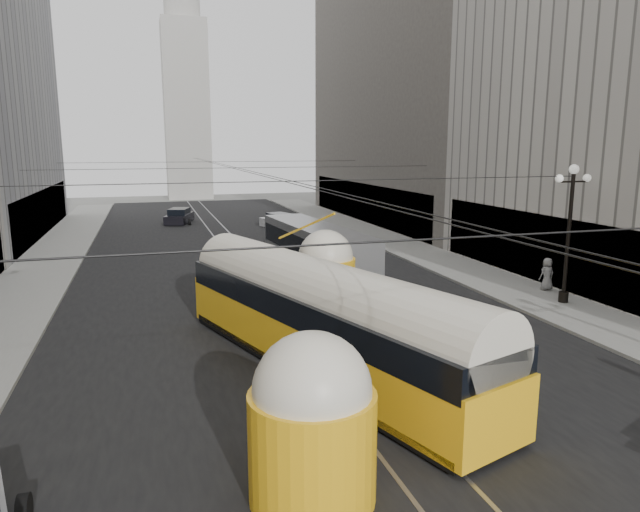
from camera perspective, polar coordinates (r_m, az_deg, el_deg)
road at (r=37.07m, az=-7.54°, el=-0.54°), size 20.00×85.00×0.02m
sidewalk_left at (r=40.54m, az=-25.36°, el=-0.42°), size 4.00×72.00×0.15m
sidewalk_right at (r=43.80m, az=7.37°, el=1.34°), size 4.00×72.00×0.15m
rail_left at (r=36.96m, az=-8.69°, el=-0.60°), size 0.12×85.00×0.04m
rail_right at (r=37.20m, az=-6.40°, el=-0.47°), size 0.12×85.00×0.04m
building_right_far at (r=58.16m, az=10.32°, el=19.68°), size 12.60×32.60×32.60m
distant_tower at (r=83.93m, az=-13.30°, el=15.91°), size 6.00×6.00×31.36m
lamppost_right_mid at (r=28.40m, az=23.66°, el=2.78°), size 1.86×0.44×6.37m
catenary at (r=35.39m, az=-7.32°, el=8.53°), size 25.00×72.00×0.23m
streetcar at (r=18.82m, az=0.14°, el=-6.10°), size 7.17×16.17×3.71m
city_bus at (r=31.77m, az=-0.42°, el=0.63°), size 3.44×11.91×2.98m
sedan_white_far at (r=51.31m, az=-4.00°, el=3.43°), size 3.13×4.73×1.38m
sedan_dark_far at (r=56.49m, az=-13.89°, el=3.86°), size 3.12×4.90×1.44m
pedestrian_sidewalk_right at (r=30.94m, az=21.76°, el=-1.69°), size 0.83×0.53×1.65m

